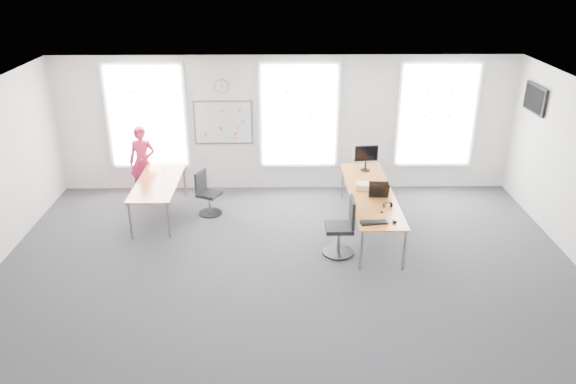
{
  "coord_description": "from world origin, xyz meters",
  "views": [
    {
      "loc": [
        -0.12,
        -7.84,
        5.04
      ],
      "look_at": [
        0.02,
        1.2,
        1.1
      ],
      "focal_mm": 35.0,
      "sensor_mm": 36.0,
      "label": 1
    }
  ],
  "objects_px": {
    "desk_right": "(371,195)",
    "person": "(143,162)",
    "chair_right": "(343,230)",
    "keyboard": "(374,222)",
    "headphones": "(387,205)",
    "monitor": "(366,156)",
    "desk_left": "(158,184)",
    "chair_left": "(207,195)"
  },
  "relations": [
    {
      "from": "chair_left",
      "to": "monitor",
      "type": "bearing_deg",
      "value": -58.88
    },
    {
      "from": "monitor",
      "to": "desk_left",
      "type": "bearing_deg",
      "value": -179.85
    },
    {
      "from": "chair_right",
      "to": "headphones",
      "type": "xyz_separation_m",
      "value": [
        0.82,
        0.29,
        0.35
      ]
    },
    {
      "from": "chair_right",
      "to": "person",
      "type": "relative_size",
      "value": 0.67
    },
    {
      "from": "keyboard",
      "to": "monitor",
      "type": "relative_size",
      "value": 0.83
    },
    {
      "from": "chair_right",
      "to": "keyboard",
      "type": "bearing_deg",
      "value": 53.77
    },
    {
      "from": "desk_left",
      "to": "chair_left",
      "type": "bearing_deg",
      "value": 5.61
    },
    {
      "from": "desk_left",
      "to": "monitor",
      "type": "bearing_deg",
      "value": 6.46
    },
    {
      "from": "person",
      "to": "keyboard",
      "type": "relative_size",
      "value": 3.46
    },
    {
      "from": "desk_left",
      "to": "chair_right",
      "type": "distance_m",
      "value": 3.9
    },
    {
      "from": "chair_right",
      "to": "chair_left",
      "type": "bearing_deg",
      "value": -123.66
    },
    {
      "from": "desk_right",
      "to": "person",
      "type": "relative_size",
      "value": 2.01
    },
    {
      "from": "chair_right",
      "to": "chair_left",
      "type": "distance_m",
      "value": 3.1
    },
    {
      "from": "chair_left",
      "to": "monitor",
      "type": "xyz_separation_m",
      "value": [
        3.27,
        0.39,
        0.7
      ]
    },
    {
      "from": "desk_right",
      "to": "headphones",
      "type": "distance_m",
      "value": 0.7
    },
    {
      "from": "keyboard",
      "to": "monitor",
      "type": "distance_m",
      "value": 2.45
    },
    {
      "from": "headphones",
      "to": "desk_left",
      "type": "bearing_deg",
      "value": 157.19
    },
    {
      "from": "desk_left",
      "to": "chair_left",
      "type": "height_order",
      "value": "chair_left"
    },
    {
      "from": "desk_right",
      "to": "chair_left",
      "type": "distance_m",
      "value": 3.32
    },
    {
      "from": "keyboard",
      "to": "chair_left",
      "type": "bearing_deg",
      "value": 136.98
    },
    {
      "from": "chair_right",
      "to": "chair_left",
      "type": "height_order",
      "value": "chair_right"
    },
    {
      "from": "desk_left",
      "to": "chair_left",
      "type": "distance_m",
      "value": 1.0
    },
    {
      "from": "keyboard",
      "to": "headphones",
      "type": "distance_m",
      "value": 0.72
    },
    {
      "from": "headphones",
      "to": "monitor",
      "type": "height_order",
      "value": "monitor"
    },
    {
      "from": "person",
      "to": "headphones",
      "type": "xyz_separation_m",
      "value": [
        4.9,
        -2.34,
        0.03
      ]
    },
    {
      "from": "desk_left",
      "to": "keyboard",
      "type": "bearing_deg",
      "value": -25.77
    },
    {
      "from": "person",
      "to": "keyboard",
      "type": "height_order",
      "value": "person"
    },
    {
      "from": "chair_right",
      "to": "headphones",
      "type": "relative_size",
      "value": 6.38
    },
    {
      "from": "desk_right",
      "to": "desk_left",
      "type": "distance_m",
      "value": 4.22
    },
    {
      "from": "chair_right",
      "to": "person",
      "type": "xyz_separation_m",
      "value": [
        -4.07,
        2.63,
        0.33
      ]
    },
    {
      "from": "chair_right",
      "to": "monitor",
      "type": "distance_m",
      "value": 2.28
    },
    {
      "from": "desk_right",
      "to": "headphones",
      "type": "height_order",
      "value": "headphones"
    },
    {
      "from": "chair_left",
      "to": "keyboard",
      "type": "relative_size",
      "value": 1.99
    },
    {
      "from": "chair_left",
      "to": "keyboard",
      "type": "bearing_deg",
      "value": -99.14
    },
    {
      "from": "chair_right",
      "to": "monitor",
      "type": "height_order",
      "value": "monitor"
    },
    {
      "from": "chair_right",
      "to": "chair_left",
      "type": "xyz_separation_m",
      "value": [
        -2.59,
        1.69,
        -0.07
      ]
    },
    {
      "from": "chair_right",
      "to": "desk_left",
      "type": "bearing_deg",
      "value": -114.8
    },
    {
      "from": "desk_left",
      "to": "headphones",
      "type": "bearing_deg",
      "value": -16.69
    },
    {
      "from": "person",
      "to": "keyboard",
      "type": "bearing_deg",
      "value": -30.82
    },
    {
      "from": "chair_right",
      "to": "person",
      "type": "distance_m",
      "value": 4.86
    },
    {
      "from": "desk_right",
      "to": "keyboard",
      "type": "xyz_separation_m",
      "value": [
        -0.14,
        -1.3,
        0.06
      ]
    },
    {
      "from": "desk_right",
      "to": "desk_left",
      "type": "bearing_deg",
      "value": 171.2
    }
  ]
}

